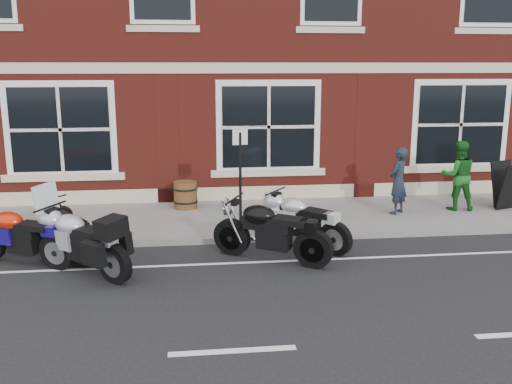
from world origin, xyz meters
TOP-DOWN VIEW (x-y plane):
  - ground at (0.00, 0.00)m, footprint 80.00×80.00m
  - sidewalk at (0.00, 3.00)m, footprint 30.00×3.00m
  - kerb at (0.00, 1.42)m, footprint 30.00×0.16m
  - moto_touring_silver at (-2.34, 0.06)m, footprint 1.79×1.62m
  - moto_sport_red at (-3.48, 0.61)m, footprint 1.99×1.10m
  - moto_sport_black at (-2.70, 1.04)m, footprint 1.25×1.79m
  - moto_sport_silver at (1.69, 1.01)m, footprint 1.54×1.70m
  - moto_naked_black at (0.93, 0.28)m, footprint 2.03×1.36m
  - pedestrian_left at (4.26, 2.80)m, footprint 0.66×0.65m
  - pedestrian_right at (5.79, 2.99)m, footprint 0.89×0.75m
  - a_board_sign at (7.01, 2.97)m, footprint 0.78×0.65m
  - barrel_planter at (-0.59, 3.87)m, footprint 0.58×0.58m
  - parking_sign at (0.52, 1.55)m, footprint 0.30×0.08m

SIDE VIEW (x-z plane):
  - ground at x=0.00m, z-range 0.00..0.00m
  - sidewalk at x=0.00m, z-range 0.00..0.12m
  - kerb at x=0.00m, z-range 0.00..0.12m
  - barrel_planter at x=-0.59m, z-range 0.12..0.77m
  - moto_sport_black at x=-2.70m, z-range 0.07..1.00m
  - moto_sport_silver at x=1.69m, z-range 0.07..1.04m
  - moto_sport_red at x=-3.48m, z-range 0.07..1.05m
  - moto_naked_black at x=0.93m, z-range 0.08..1.12m
  - moto_touring_silver at x=-2.34m, z-range -0.14..1.36m
  - a_board_sign at x=7.01m, z-range 0.12..1.23m
  - pedestrian_left at x=4.26m, z-range 0.12..1.66m
  - pedestrian_right at x=5.79m, z-range 0.12..1.75m
  - parking_sign at x=0.52m, z-range 0.29..2.42m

